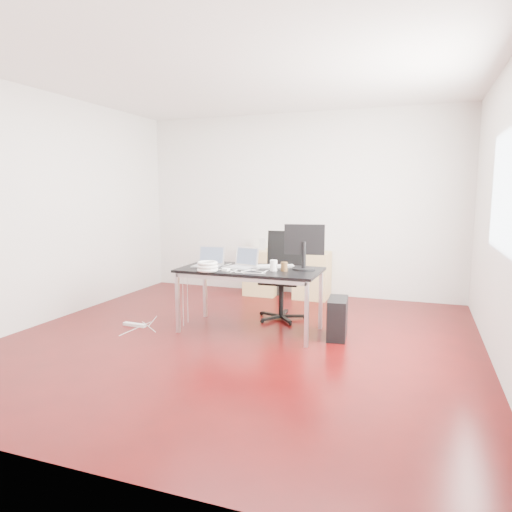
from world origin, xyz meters
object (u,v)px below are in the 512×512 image
(filing_cabinet_left, at_px, (263,272))
(pc_tower, at_px, (337,318))
(office_chair, at_px, (283,271))
(filing_cabinet_right, at_px, (312,275))
(desk, at_px, (250,273))

(filing_cabinet_left, distance_m, pc_tower, 2.33)
(office_chair, distance_m, filing_cabinet_left, 1.41)
(filing_cabinet_left, height_order, pc_tower, filing_cabinet_left)
(office_chair, distance_m, filing_cabinet_right, 1.23)
(desk, relative_size, office_chair, 1.48)
(filing_cabinet_right, relative_size, pc_tower, 1.56)
(filing_cabinet_right, bearing_deg, filing_cabinet_left, 180.00)
(office_chair, height_order, filing_cabinet_left, office_chair)
(filing_cabinet_left, distance_m, filing_cabinet_right, 0.79)
(desk, distance_m, filing_cabinet_left, 1.96)
(office_chair, bearing_deg, filing_cabinet_left, 117.25)
(office_chair, xyz_separation_m, filing_cabinet_right, (0.11, 1.20, -0.26))
(desk, height_order, pc_tower, desk)
(desk, bearing_deg, pc_tower, 4.78)
(pc_tower, bearing_deg, filing_cabinet_left, 124.30)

